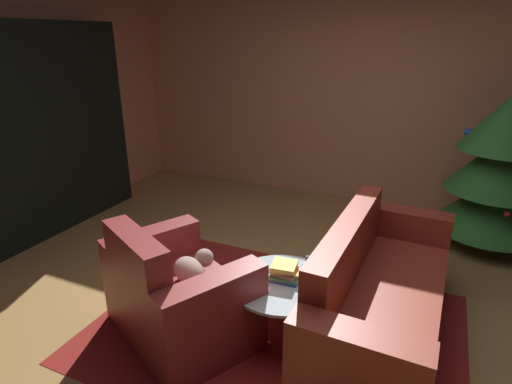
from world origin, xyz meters
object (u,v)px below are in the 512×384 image
armchair_red (177,297)px  bottle_on_table (307,280)px  bookshelf_unit (56,131)px  decorated_tree (499,170)px  book_stack_on_table (285,272)px  couch_red (378,299)px  coffee_table (283,287)px

armchair_red → bottle_on_table: size_ratio=4.40×
bookshelf_unit → decorated_tree: size_ratio=1.40×
book_stack_on_table → armchair_red: bearing=-153.9°
bookshelf_unit → decorated_tree: 4.46m
armchair_red → couch_red: (1.26, 0.56, -0.01)m
bookshelf_unit → coffee_table: bearing=-15.9°
bottle_on_table → decorated_tree: size_ratio=0.18×
couch_red → bottle_on_table: 0.59m
bookshelf_unit → book_stack_on_table: 3.03m
couch_red → coffee_table: couch_red is taller
bookshelf_unit → couch_red: size_ratio=1.12×
couch_red → book_stack_on_table: couch_red is taller
bookshelf_unit → decorated_tree: (4.26, 1.29, -0.26)m
book_stack_on_table → bottle_on_table: bearing=-30.3°
armchair_red → decorated_tree: bearing=49.6°
decorated_tree → bookshelf_unit: bearing=-163.1°
coffee_table → book_stack_on_table: bearing=92.0°
armchair_red → bottle_on_table: 0.91m
bookshelf_unit → couch_red: bearing=-9.0°
couch_red → book_stack_on_table: size_ratio=8.56×
armchair_red → coffee_table: armchair_red is taller
book_stack_on_table → bottle_on_table: size_ratio=0.79×
couch_red → decorated_tree: decorated_tree is taller
coffee_table → decorated_tree: (1.38, 2.11, 0.39)m
couch_red → book_stack_on_table: 0.67m
coffee_table → armchair_red: bearing=-156.4°
armchair_red → bookshelf_unit: bearing=153.4°
armchair_red → book_stack_on_table: 0.76m
coffee_table → book_stack_on_table: size_ratio=3.32×
couch_red → bottle_on_table: bearing=-139.5°
book_stack_on_table → decorated_tree: bearing=56.4°
armchair_red → decorated_tree: 3.19m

